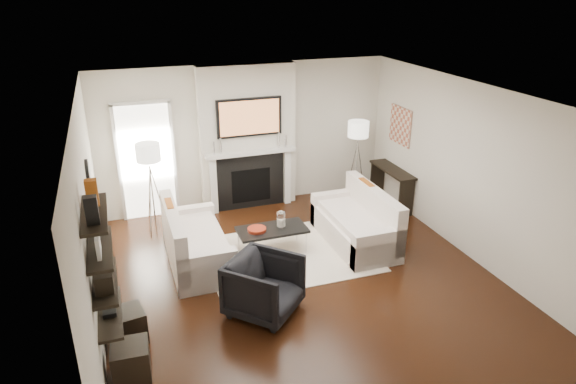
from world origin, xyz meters
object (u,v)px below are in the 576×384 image
object	(u,v)px
loveseat_left_base	(198,251)
loveseat_right_base	(354,231)
ottoman_near	(128,325)
coffee_table	(272,230)
lamp_right_shade	(358,129)
armchair	(264,284)
lamp_left_shade	(148,152)

from	to	relation	value
loveseat_left_base	loveseat_right_base	xyz separation A→B (m)	(2.57, -0.20, 0.00)
loveseat_right_base	ottoman_near	bearing A→B (deg)	-159.94
coffee_table	lamp_right_shade	size ratio (longest dim) A/B	2.75
armchair	lamp_left_shade	xyz separation A→B (m)	(-1.11, 2.87, 1.02)
loveseat_right_base	lamp_right_shade	world-z (taller)	lamp_right_shade
lamp_left_shade	lamp_right_shade	world-z (taller)	same
loveseat_left_base	lamp_left_shade	size ratio (longest dim) A/B	4.50
loveseat_right_base	lamp_right_shade	size ratio (longest dim) A/B	4.50
lamp_right_shade	lamp_left_shade	bearing A→B (deg)	-177.91
lamp_right_shade	ottoman_near	xyz separation A→B (m)	(-4.52, -3.00, -1.25)
ottoman_near	coffee_table	bearing A→B (deg)	32.87
lamp_left_shade	lamp_right_shade	distance (m)	3.90
loveseat_right_base	ottoman_near	distance (m)	3.93
armchair	ottoman_near	size ratio (longest dim) A/B	2.14
loveseat_right_base	ottoman_near	world-z (taller)	loveseat_right_base
loveseat_left_base	armchair	distance (m)	1.69
armchair	lamp_left_shade	size ratio (longest dim) A/B	2.14
coffee_table	lamp_right_shade	xyz separation A→B (m)	(2.21, 1.50, 1.05)
loveseat_left_base	ottoman_near	xyz separation A→B (m)	(-1.13, -1.55, -0.01)
lamp_left_shade	armchair	bearing A→B (deg)	-68.87
loveseat_left_base	ottoman_near	world-z (taller)	loveseat_left_base
coffee_table	lamp_left_shade	size ratio (longest dim) A/B	2.75
loveseat_left_base	lamp_right_shade	xyz separation A→B (m)	(3.39, 1.45, 1.24)
loveseat_right_base	coffee_table	world-z (taller)	same
armchair	ottoman_near	bearing A→B (deg)	135.20
loveseat_right_base	coffee_table	distance (m)	1.40
loveseat_left_base	armchair	xyz separation A→B (m)	(0.60, -1.56, 0.22)
loveseat_left_base	lamp_right_shade	distance (m)	3.89
loveseat_left_base	lamp_left_shade	bearing A→B (deg)	111.18
coffee_table	lamp_left_shade	xyz separation A→B (m)	(-1.69, 1.36, 1.05)
armchair	lamp_left_shade	distance (m)	3.24
coffee_table	ottoman_near	world-z (taller)	coffee_table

